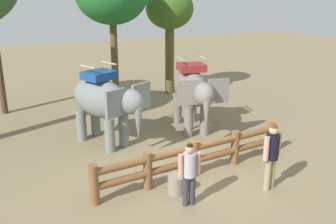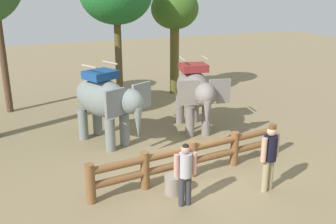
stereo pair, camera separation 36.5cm
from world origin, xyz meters
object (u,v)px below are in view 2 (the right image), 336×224
at_px(tree_far_right, 175,12).
at_px(log_fence, 193,156).
at_px(elephant_center, 195,91).
at_px(tourist_man_in_blue, 185,170).
at_px(elephant_near_left, 106,100).
at_px(feed_bucket, 173,184).
at_px(tourist_woman_in_black, 270,154).

bearing_deg(tree_far_right, log_fence, -111.41).
relative_size(elephant_center, tourist_man_in_blue, 1.99).
distance_m(log_fence, elephant_near_left, 3.77).
relative_size(log_fence, elephant_center, 1.89).
height_order(elephant_near_left, feed_bucket, elephant_near_left).
xyz_separation_m(elephant_near_left, feed_bucket, (0.69, -3.95, -1.30)).
xyz_separation_m(tree_far_right, feed_bucket, (-4.22, -9.14, -3.79)).
xyz_separation_m(tourist_woman_in_black, feed_bucket, (-2.33, 0.86, -0.81)).
relative_size(tree_far_right, feed_bucket, 10.46).
bearing_deg(tourist_woman_in_black, log_fence, 133.34).
height_order(elephant_near_left, elephant_center, elephant_near_left).
xyz_separation_m(log_fence, tourist_man_in_blue, (-0.88, -1.29, 0.34)).
bearing_deg(feed_bucket, tourist_woman_in_black, -20.22).
bearing_deg(tree_far_right, elephant_near_left, -133.41).
height_order(elephant_near_left, tree_far_right, tree_far_right).
height_order(tourist_man_in_blue, tree_far_right, tree_far_right).
relative_size(tourist_woman_in_black, tourist_man_in_blue, 1.11).
xyz_separation_m(elephant_center, tourist_woman_in_black, (-0.28, -4.73, -0.48)).
distance_m(tourist_man_in_blue, feed_bucket, 0.94).
relative_size(log_fence, elephant_near_left, 1.88).
distance_m(elephant_near_left, elephant_center, 3.30).
bearing_deg(elephant_center, feed_bucket, -123.96).
relative_size(elephant_near_left, tourist_woman_in_black, 1.80).
bearing_deg(tree_far_right, tourist_woman_in_black, -100.73).
distance_m(tourist_woman_in_black, tree_far_right, 10.61).
bearing_deg(elephant_near_left, elephant_center, -1.37).
bearing_deg(tourist_man_in_blue, log_fence, 55.90).
bearing_deg(elephant_near_left, log_fence, -64.30).
height_order(elephant_center, tree_far_right, tree_far_right).
relative_size(elephant_center, feed_bucket, 6.60).
bearing_deg(log_fence, elephant_center, 61.90).
distance_m(tourist_man_in_blue, tree_far_right, 11.08).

